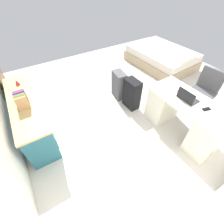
{
  "coord_description": "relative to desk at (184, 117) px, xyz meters",
  "views": [
    {
      "loc": [
        -2.08,
        1.95,
        2.45
      ],
      "look_at": [
        -0.49,
        0.98,
        0.6
      ],
      "focal_mm": 25.16,
      "sensor_mm": 36.0,
      "label": 1
    }
  ],
  "objects": [
    {
      "name": "ground_plane",
      "position": [
        1.09,
        0.18,
        -0.4
      ],
      "size": [
        6.14,
        6.14,
        0.0
      ],
      "primitive_type": "plane",
      "color": "beige"
    },
    {
      "name": "desk",
      "position": [
        0.0,
        0.0,
        0.0
      ],
      "size": [
        1.46,
        0.7,
        0.76
      ],
      "color": "silver",
      "rests_on": "ground_plane"
    },
    {
      "name": "office_chair",
      "position": [
        0.24,
        -0.79,
        0.02
      ],
      "size": [
        0.52,
        0.52,
        0.94
      ],
      "color": "black",
      "rests_on": "ground_plane"
    },
    {
      "name": "credenza",
      "position": [
        1.49,
        2.37,
        -0.03
      ],
      "size": [
        1.8,
        0.48,
        0.73
      ],
      "color": "#235B6B",
      "rests_on": "ground_plane"
    },
    {
      "name": "bed",
      "position": [
        2.15,
        -1.55,
        -0.15
      ],
      "size": [
        2.0,
        1.54,
        0.58
      ],
      "color": "tan",
      "rests_on": "ground_plane"
    },
    {
      "name": "suitcase_black",
      "position": [
        1.07,
        0.38,
        -0.06
      ],
      "size": [
        0.37,
        0.24,
        0.68
      ],
      "primitive_type": "cube",
      "rotation": [
        0.0,
        0.0,
        0.05
      ],
      "color": "black",
      "rests_on": "ground_plane"
    },
    {
      "name": "suitcase_spare_grey",
      "position": [
        1.51,
        0.42,
        -0.07
      ],
      "size": [
        0.38,
        0.26,
        0.65
      ],
      "primitive_type": "cube",
      "rotation": [
        0.0,
        0.0,
        -0.11
      ],
      "color": "#4C4C51",
      "rests_on": "ground_plane"
    },
    {
      "name": "laptop",
      "position": [
        0.07,
        0.04,
        0.41
      ],
      "size": [
        0.32,
        0.23,
        0.21
      ],
      "color": "#333338",
      "rests_on": "desk"
    },
    {
      "name": "computer_mouse",
      "position": [
        0.34,
        0.01,
        0.38
      ],
      "size": [
        0.06,
        0.1,
        0.03
      ],
      "primitive_type": "ellipsoid",
      "rotation": [
        0.0,
        0.0,
        0.03
      ],
      "color": "white",
      "rests_on": "desk"
    },
    {
      "name": "cell_phone_near_laptop",
      "position": [
        -0.24,
        -0.04,
        0.37
      ],
      "size": [
        0.1,
        0.15,
        0.01
      ],
      "primitive_type": "cube",
      "rotation": [
        0.0,
        0.0,
        -0.23
      ],
      "color": "black",
      "rests_on": "desk"
    },
    {
      "name": "book_row",
      "position": [
        1.37,
        2.37,
        0.45
      ],
      "size": [
        0.28,
        0.17,
        0.24
      ],
      "color": "tan",
      "rests_on": "credenza"
    },
    {
      "name": "figurine_small",
      "position": [
        2.02,
        2.37,
        0.39
      ],
      "size": [
        0.08,
        0.08,
        0.11
      ],
      "primitive_type": "cone",
      "color": "red",
      "rests_on": "credenza"
    }
  ]
}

